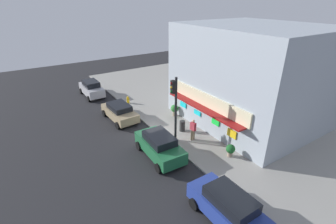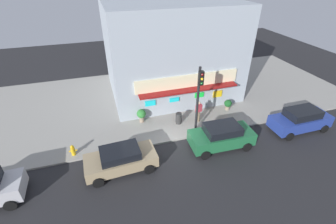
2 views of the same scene
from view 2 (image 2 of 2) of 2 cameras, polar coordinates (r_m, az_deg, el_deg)
ground_plane at (r=16.88m, az=1.24°, el=-7.23°), size 56.41×56.41×0.00m
sidewalk at (r=22.19m, az=-4.21°, el=3.44°), size 37.61×13.34×0.13m
corner_building at (r=22.49m, az=0.31°, el=15.38°), size 11.20×10.47×8.15m
traffic_light at (r=16.05m, az=7.52°, el=4.66°), size 0.32×0.58×5.06m
fire_hydrant at (r=16.65m, az=-22.12°, el=-8.59°), size 0.51×0.27×0.76m
trash_can at (r=18.28m, az=2.59°, el=-1.54°), size 0.47×0.47×0.89m
pedestrian at (r=18.41m, az=7.45°, el=0.40°), size 0.62×0.40×1.74m
potted_plant_by_doorway at (r=20.61m, az=14.36°, el=1.91°), size 0.64×0.64×0.91m
potted_plant_by_window at (r=18.45m, az=-6.48°, el=-0.61°), size 0.71×0.71×1.09m
parked_car_green at (r=16.38m, az=12.84°, el=-5.67°), size 4.37×2.20×1.72m
parked_car_tan at (r=14.68m, az=-11.40°, el=-11.13°), size 4.33×2.22×1.54m
parked_car_blue at (r=20.15m, az=29.51°, el=-1.61°), size 4.52×2.01×1.76m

